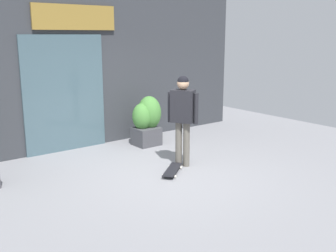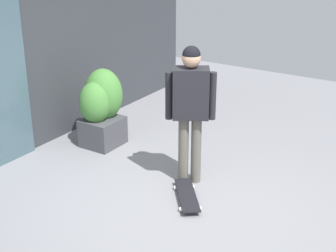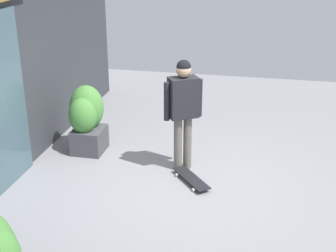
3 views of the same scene
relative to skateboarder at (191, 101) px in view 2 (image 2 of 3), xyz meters
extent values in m
plane|color=gray|center=(-0.52, -0.17, -1.10)|extent=(12.00, 12.00, 0.00)
cube|color=#383A3F|center=(-0.52, 2.58, 0.73)|extent=(8.26, 0.25, 3.66)
cylinder|color=#666056|center=(0.04, -0.07, -0.66)|extent=(0.13, 0.13, 0.88)
cylinder|color=#666056|center=(-0.04, 0.07, -0.66)|extent=(0.13, 0.13, 0.88)
cube|color=#232328|center=(0.00, 0.00, 0.10)|extent=(0.45, 0.51, 0.63)
cylinder|color=#232328|center=(0.14, -0.23, 0.06)|extent=(0.09, 0.09, 0.60)
cylinder|color=#232328|center=(-0.14, 0.23, 0.06)|extent=(0.09, 0.09, 0.60)
sphere|color=tan|center=(0.00, 0.00, 0.53)|extent=(0.23, 0.23, 0.23)
sphere|color=black|center=(0.00, 0.00, 0.57)|extent=(0.22, 0.22, 0.22)
cube|color=black|center=(-0.43, -0.22, -1.03)|extent=(0.76, 0.67, 0.02)
cylinder|color=silver|center=(-0.56, -0.47, -1.07)|extent=(0.06, 0.06, 0.05)
cylinder|color=silver|center=(-0.70, -0.29, -1.07)|extent=(0.06, 0.06, 0.05)
cylinder|color=silver|center=(-0.15, -0.15, -1.07)|extent=(0.06, 0.06, 0.05)
cylinder|color=silver|center=(-0.30, 0.03, -1.07)|extent=(0.06, 0.06, 0.05)
cube|color=#47474C|center=(0.30, 1.68, -0.89)|extent=(0.56, 0.51, 0.42)
ellipsoid|color=#4C8C3D|center=(0.22, 1.74, -0.42)|extent=(0.44, 0.47, 0.62)
ellipsoid|color=#4C8C3D|center=(0.29, 1.79, -0.45)|extent=(0.45, 0.37, 0.55)
ellipsoid|color=#4C8C3D|center=(0.44, 1.75, -0.35)|extent=(0.54, 0.58, 0.78)
camera|label=1|loc=(-4.85, -5.78, 1.44)|focal=42.62mm
camera|label=2|loc=(-5.01, -2.88, 2.00)|focal=53.60mm
camera|label=3|loc=(-6.68, -1.20, 2.40)|focal=50.62mm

